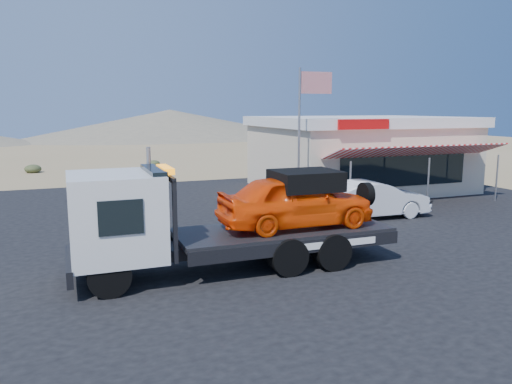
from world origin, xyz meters
TOP-DOWN VIEW (x-y plane):
  - ground at (0.00, 0.00)m, footprint 120.00×120.00m
  - asphalt_lot at (2.00, 3.00)m, footprint 32.00×24.00m
  - tow_truck at (-0.46, -1.83)m, footprint 8.66×2.57m
  - white_sedan at (6.98, 2.32)m, footprint 4.57×1.75m
  - jerky_store at (10.50, 8.97)m, footprint 10.40×9.97m
  - flagpole at (4.93, 4.50)m, footprint 1.55×0.10m
  - distant_hills at (-9.77, 55.14)m, footprint 126.00×48.00m

SIDE VIEW (x-z plane):
  - ground at x=0.00m, z-range 0.00..0.00m
  - asphalt_lot at x=2.00m, z-range 0.00..0.02m
  - white_sedan at x=6.98m, z-range 0.02..1.51m
  - tow_truck at x=-0.46m, z-range 0.11..3.01m
  - distant_hills at x=-9.77m, z-range -0.21..3.99m
  - jerky_store at x=10.50m, z-range 0.04..3.94m
  - flagpole at x=4.93m, z-range 0.76..6.76m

